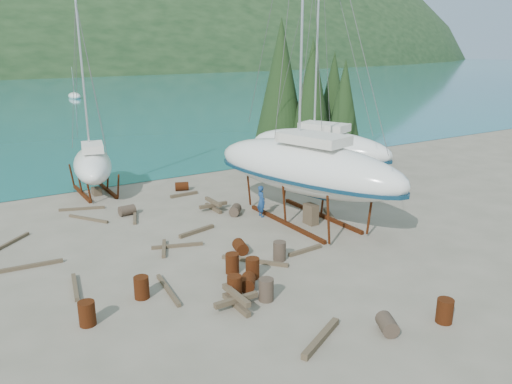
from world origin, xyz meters
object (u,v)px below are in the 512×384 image
large_sailboat_far (319,147)px  large_sailboat_near (305,167)px  worker (261,201)px  small_sailboat_shore (93,164)px

large_sailboat_far → large_sailboat_near: bearing=-157.9°
large_sailboat_far → worker: bearing=-176.5°
large_sailboat_near → small_sailboat_shore: (-8.37, 11.65, -1.10)m
worker → small_sailboat_shore: bearing=42.2°
large_sailboat_near → large_sailboat_far: bearing=30.7°
large_sailboat_far → small_sailboat_shore: bearing=132.2°
large_sailboat_far → worker: large_sailboat_far is taller
large_sailboat_far → worker: (-6.93, -3.51, -1.80)m
large_sailboat_far → worker: size_ratio=9.13×
large_sailboat_near → worker: size_ratio=10.53×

